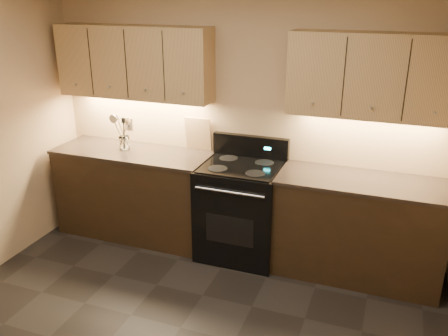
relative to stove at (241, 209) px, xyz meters
The scene contains 13 objects.
wall_back 0.88m from the stove, 104.10° to the left, with size 4.00×0.04×2.60m, color tan.
counter_left 1.18m from the stove, behind, with size 1.62×0.62×0.93m.
counter_right 1.10m from the stove, ahead, with size 1.46×0.62×0.93m.
stove is the anchor object (origin of this frame).
upper_cab_left 1.78m from the stove, behind, with size 1.60×0.30×0.70m, color tan.
upper_cab_right 1.73m from the stove, ahead, with size 1.44×0.30×0.70m, color tan.
outlet_plate 1.55m from the stove, 167.24° to the left, with size 0.09×0.01×0.12m, color #B2B5BA.
utensil_crock 1.39m from the stove, behind, with size 0.14×0.14×0.13m.
cutting_board 0.88m from the stove, 152.88° to the left, with size 0.27×0.02×0.34m, color tan.
wooden_spoon 1.47m from the stove, behind, with size 0.06×0.06×0.32m, color tan, non-canonical shape.
black_turner 1.43m from the stove, behind, with size 0.08×0.08×0.32m, color black, non-canonical shape.
steel_spatula 1.42m from the stove, behind, with size 0.08×0.08×0.36m, color silver, non-canonical shape.
steel_skimmer 1.41m from the stove, behind, with size 0.09×0.09×0.35m, color silver, non-canonical shape.
Camera 1 is at (1.36, -2.26, 2.48)m, focal length 38.00 mm.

